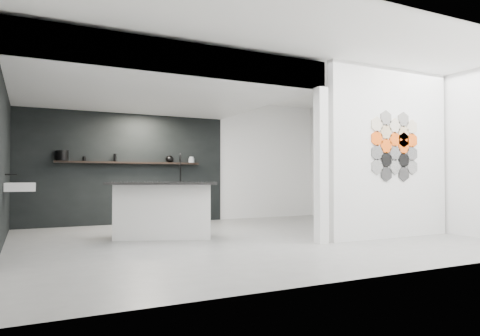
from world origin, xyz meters
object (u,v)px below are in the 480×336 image
at_px(glass_vase, 191,160).
at_px(bottle_dark, 115,158).
at_px(glass_bowl, 191,161).
at_px(kettle, 170,159).
at_px(partition_panel, 390,153).
at_px(utensil_cup, 84,159).
at_px(kitchen_island, 164,209).
at_px(stockpot, 62,156).
at_px(wall_basin, 20,187).

height_order(glass_vase, bottle_dark, bottle_dark).
bearing_deg(glass_bowl, kettle, 180.00).
distance_m(partition_panel, glass_bowl, 4.39).
bearing_deg(utensil_cup, partition_panel, -41.58).
distance_m(partition_panel, glass_vase, 4.39).
distance_m(kettle, utensil_cup, 1.77).
bearing_deg(utensil_cup, kitchen_island, -66.62).
distance_m(glass_bowl, glass_vase, 0.02).
bearing_deg(glass_vase, bottle_dark, 180.00).
xyz_separation_m(bottle_dark, utensil_cup, (-0.60, 0.00, -0.03)).
height_order(kitchen_island, utensil_cup, utensil_cup).
bearing_deg(glass_bowl, partition_panel, -61.77).
height_order(stockpot, glass_bowl, stockpot).
relative_size(stockpot, kettle, 1.38).
relative_size(partition_panel, kettle, 15.90).
bearing_deg(utensil_cup, stockpot, 180.00).
bearing_deg(wall_basin, glass_bowl, 31.35).
distance_m(partition_panel, stockpot, 6.14).
xyz_separation_m(glass_bowl, utensil_cup, (-2.28, 0.00, -0.00)).
bearing_deg(stockpot, glass_bowl, 0.00).
bearing_deg(kitchen_island, glass_bowl, 82.30).
height_order(stockpot, bottle_dark, stockpot).
xyz_separation_m(kettle, glass_vase, (0.51, 0.00, -0.01)).
relative_size(wall_basin, kettle, 3.41).
bearing_deg(partition_panel, bottle_dark, 134.16).
distance_m(glass_bowl, utensil_cup, 2.28).
relative_size(kitchen_island, glass_bowl, 14.46).
relative_size(bottle_dark, utensil_cup, 1.78).
relative_size(glass_vase, utensil_cup, 1.50).
bearing_deg(glass_vase, stockpot, 180.00).
relative_size(wall_basin, utensil_cup, 6.76).
height_order(kettle, bottle_dark, bottle_dark).
height_order(stockpot, kettle, stockpot).
bearing_deg(bottle_dark, utensil_cup, 180.00).
distance_m(stockpot, glass_bowl, 2.70).
height_order(kitchen_island, glass_bowl, glass_bowl).
height_order(partition_panel, utensil_cup, partition_panel).
bearing_deg(glass_vase, kettle, 180.00).
height_order(wall_basin, glass_vase, glass_vase).
xyz_separation_m(partition_panel, kettle, (-2.58, 3.87, -0.01)).
distance_m(wall_basin, utensil_cup, 2.40).
bearing_deg(bottle_dark, glass_bowl, 0.00).
bearing_deg(glass_vase, glass_bowl, 0.00).
xyz_separation_m(wall_basin, bottle_dark, (1.71, 2.07, 0.55)).
bearing_deg(glass_bowl, kitchen_island, -119.73).
bearing_deg(partition_panel, wall_basin, 161.77).
bearing_deg(partition_panel, utensil_cup, 138.42).
xyz_separation_m(stockpot, kettle, (2.19, 0.00, -0.02)).
bearing_deg(partition_panel, kettle, 123.74).
relative_size(kettle, utensil_cup, 1.98).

